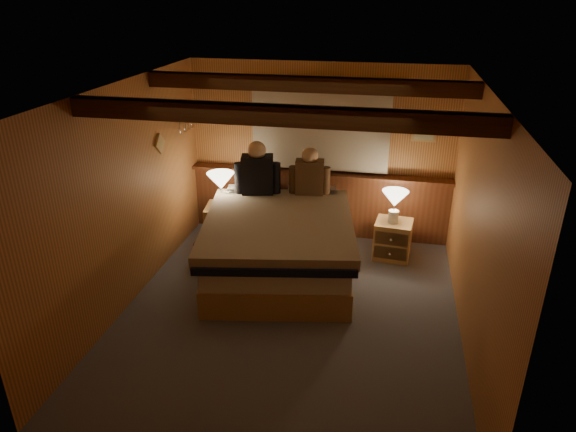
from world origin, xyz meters
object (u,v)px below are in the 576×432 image
(person_left, at_px, (257,172))
(person_right, at_px, (310,175))
(duffel_bag, at_px, (217,250))
(nightstand_right, at_px, (393,239))
(bed, at_px, (279,243))
(nightstand_left, at_px, (226,226))
(lamp_right, at_px, (395,201))
(lamp_left, at_px, (221,183))

(person_left, xyz_separation_m, person_right, (0.67, 0.12, -0.03))
(person_left, relative_size, person_right, 1.12)
(duffel_bag, bearing_deg, person_left, 52.39)
(nightstand_right, height_order, person_right, person_right)
(bed, bearing_deg, nightstand_right, 15.95)
(person_right, bearing_deg, nightstand_left, -174.62)
(nightstand_right, relative_size, lamp_right, 1.17)
(bed, bearing_deg, duffel_bag, 164.91)
(bed, distance_m, nightstand_right, 1.53)
(nightstand_left, distance_m, person_right, 1.35)
(duffel_bag, bearing_deg, nightstand_left, 89.70)
(lamp_left, xyz_separation_m, lamp_right, (2.26, 0.07, -0.09))
(nightstand_right, bearing_deg, duffel_bag, -158.97)
(lamp_left, height_order, duffel_bag, lamp_left)
(nightstand_left, bearing_deg, duffel_bag, -94.03)
(lamp_right, bearing_deg, nightstand_left, -178.25)
(bed, xyz_separation_m, lamp_left, (-0.91, 0.57, 0.51))
(lamp_left, height_order, person_right, person_right)
(bed, relative_size, nightstand_right, 4.93)
(lamp_left, xyz_separation_m, person_right, (1.15, 0.23, 0.12))
(lamp_left, relative_size, duffel_bag, 0.88)
(nightstand_right, height_order, lamp_left, lamp_left)
(bed, distance_m, duffel_bag, 0.88)
(bed, relative_size, person_left, 3.38)
(nightstand_left, relative_size, lamp_left, 1.21)
(person_left, bearing_deg, lamp_left, -178.69)
(person_left, height_order, duffel_bag, person_left)
(bed, xyz_separation_m, duffel_bag, (-0.84, 0.07, -0.23))
(lamp_right, distance_m, person_left, 1.81)
(nightstand_left, xyz_separation_m, lamp_right, (2.22, 0.07, 0.52))
(nightstand_left, bearing_deg, nightstand_right, -5.26)
(bed, xyz_separation_m, lamp_right, (1.35, 0.64, 0.41))
(lamp_left, distance_m, duffel_bag, 0.89)
(bed, xyz_separation_m, nightstand_right, (1.37, 0.67, -0.14))
(nightstand_right, distance_m, person_right, 1.37)
(nightstand_left, xyz_separation_m, nightstand_right, (2.24, 0.09, -0.03))
(nightstand_left, distance_m, nightstand_right, 2.24)
(bed, relative_size, lamp_left, 5.27)
(person_right, bearing_deg, bed, -112.57)
(person_left, bearing_deg, bed, -68.94)
(lamp_right, bearing_deg, nightstand_right, 51.09)
(bed, height_order, duffel_bag, bed)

